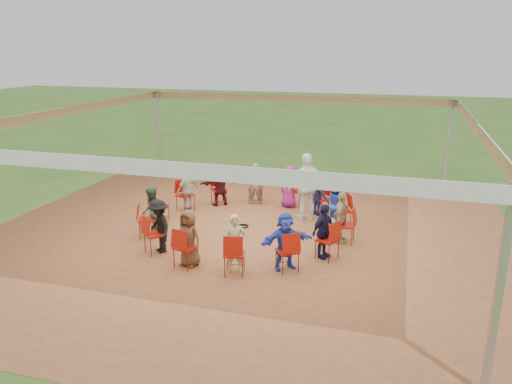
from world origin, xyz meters
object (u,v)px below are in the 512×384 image
(person_seated_2, at_px, (319,193))
(cable_coil, at_px, (244,226))
(chair_6, at_px, (185,195))
(chair_5, at_px, (219,190))
(chair_11, at_px, (234,254))
(laptop, at_px, (334,218))
(chair_8, at_px, (147,219))
(person_seated_7, at_px, (152,212))
(chair_4, at_px, (256,188))
(chair_7, at_px, (159,206))
(person_seated_12, at_px, (323,231))
(chair_9, at_px, (155,235))
(chair_13, at_px, (327,240))
(person_seated_8, at_px, (159,226))
(chair_2, at_px, (322,199))
(chair_3, at_px, (291,191))
(person_seated_10, at_px, (235,244))
(person_seated_3, at_px, (290,186))
(chair_10, at_px, (186,248))
(standing_person, at_px, (307,187))
(person_seated_0, at_px, (341,218))
(chair_12, at_px, (287,251))
(person_seated_1, at_px, (338,204))
(person_seated_9, at_px, (189,238))
(chair_0, at_px, (346,225))
(person_seated_4, at_px, (255,183))
(person_seated_11, at_px, (285,241))
(person_seated_5, at_px, (220,185))
(person_seated_6, at_px, (188,190))
(chair_1, at_px, (342,211))

(person_seated_2, bearing_deg, cable_coil, 81.55)
(chair_6, bearing_deg, chair_5, 167.14)
(chair_11, distance_m, laptop, 2.95)
(chair_8, bearing_deg, chair_11, 38.57)
(person_seated_7, distance_m, cable_coil, 2.43)
(chair_4, height_order, chair_7, same)
(person_seated_12, xyz_separation_m, cable_coil, (-2.31, 1.37, -0.61))
(chair_9, height_order, person_seated_7, person_seated_7)
(person_seated_2, bearing_deg, chair_13, 143.20)
(person_seated_2, bearing_deg, person_seated_8, 90.00)
(person_seated_7, bearing_deg, chair_2, 103.18)
(laptop, bearing_deg, chair_3, 34.24)
(chair_8, relative_size, person_seated_10, 0.72)
(person_seated_3, height_order, person_seated_10, same)
(chair_11, bearing_deg, person_seated_8, 151.36)
(person_seated_7, distance_m, laptop, 4.48)
(chair_10, height_order, standing_person, standing_person)
(person_seated_0, distance_m, laptop, 0.17)
(person_seated_2, bearing_deg, chair_12, 129.70)
(chair_7, relative_size, person_seated_3, 0.72)
(person_seated_1, distance_m, person_seated_9, 4.28)
(chair_3, xyz_separation_m, chair_9, (-2.20, -4.35, 0.00))
(chair_2, relative_size, chair_9, 1.00)
(chair_0, bearing_deg, person_seated_1, 19.01)
(person_seated_4, relative_size, cable_coil, 3.67)
(person_seated_1, xyz_separation_m, laptop, (0.05, -1.03, -0.04))
(person_seated_9, height_order, person_seated_11, same)
(person_seated_1, bearing_deg, person_seated_11, 141.43)
(chair_6, xyz_separation_m, chair_13, (4.46, -2.25, 0.00))
(person_seated_9, distance_m, laptop, 3.59)
(chair_6, height_order, cable_coil, chair_6)
(chair_0, bearing_deg, chair_8, 102.86)
(chair_6, relative_size, chair_9, 1.00)
(person_seated_10, bearing_deg, person_seated_5, 102.86)
(person_seated_1, xyz_separation_m, person_seated_10, (-1.68, -3.32, 0.00))
(person_seated_4, bearing_deg, person_seated_12, 115.71)
(standing_person, distance_m, laptop, 1.70)
(chair_4, bearing_deg, chair_12, 102.86)
(person_seated_11, bearing_deg, person_seated_5, 90.00)
(standing_person, bearing_deg, chair_4, -66.35)
(person_seated_3, bearing_deg, chair_4, 6.70)
(person_seated_6, relative_size, laptop, 4.01)
(chair_7, bearing_deg, person_seated_5, 151.36)
(chair_1, bearing_deg, person_seated_5, 52.55)
(person_seated_2, bearing_deg, chair_6, 50.30)
(chair_9, distance_m, chair_12, 3.11)
(chair_3, bearing_deg, chair_8, 64.29)
(person_seated_0, distance_m, person_seated_8, 4.28)
(person_seated_1, relative_size, person_seated_7, 1.00)
(chair_0, height_order, chair_2, same)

